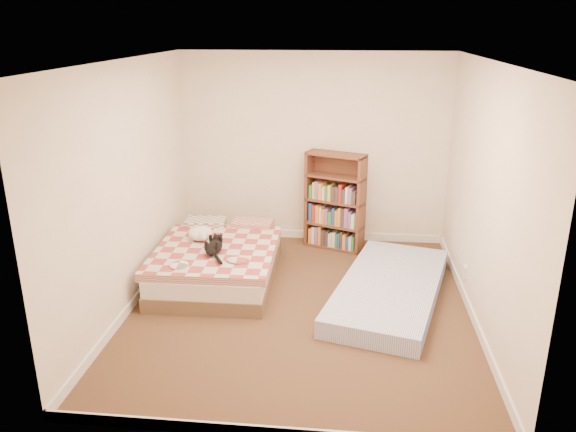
# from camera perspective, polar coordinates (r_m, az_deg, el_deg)

# --- Properties ---
(room) EXTENTS (3.51, 4.01, 2.51)m
(room) POSITION_cam_1_polar(r_m,az_deg,el_deg) (5.51, 1.35, 1.86)
(room) COLOR #45301D
(room) RESTS_ON ground
(bed) EXTENTS (1.35, 1.83, 0.48)m
(bed) POSITION_cam_1_polar(r_m,az_deg,el_deg) (6.57, -7.03, -4.48)
(bed) COLOR brown
(bed) RESTS_ON room
(bookshelf) EXTENTS (0.85, 0.52, 1.28)m
(bookshelf) POSITION_cam_1_polar(r_m,az_deg,el_deg) (7.35, 4.74, 0.45)
(bookshelf) COLOR #582E1E
(bookshelf) RESTS_ON room
(floor_mattress) EXTENTS (1.52, 2.37, 0.20)m
(floor_mattress) POSITION_cam_1_polar(r_m,az_deg,el_deg) (6.21, 10.27, -7.35)
(floor_mattress) COLOR #798DCA
(floor_mattress) RESTS_ON room
(black_cat) EXTENTS (0.21, 0.63, 0.14)m
(black_cat) POSITION_cam_1_polar(r_m,az_deg,el_deg) (6.23, -7.44, -3.06)
(black_cat) COLOR black
(black_cat) RESTS_ON bed
(white_dog) EXTENTS (0.35, 0.37, 0.15)m
(white_dog) POSITION_cam_1_polar(r_m,az_deg,el_deg) (6.59, -8.83, -1.76)
(white_dog) COLOR white
(white_dog) RESTS_ON bed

